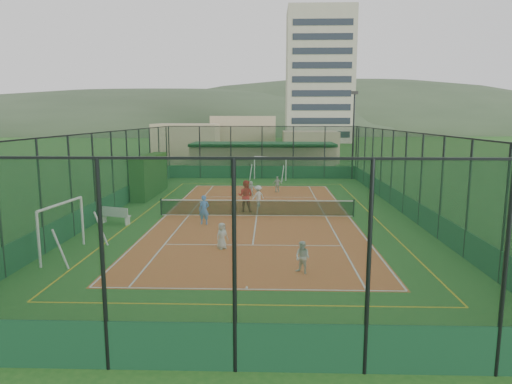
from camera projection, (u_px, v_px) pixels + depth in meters
ground at (257, 216)px, 27.44m from camera, size 300.00×300.00×0.00m
court_slab at (257, 216)px, 27.44m from camera, size 11.17×23.97×0.01m
tennis_net at (257, 207)px, 27.35m from camera, size 11.67×0.12×1.06m
perimeter_fence at (257, 175)px, 27.03m from camera, size 18.12×34.12×5.00m
floodlight_ne at (353, 136)px, 42.87m from camera, size 0.60×0.26×8.25m
clubhouse at (263, 158)px, 48.87m from camera, size 15.20×7.20×3.15m
apartment_tower at (319, 77)px, 105.49m from camera, size 15.00×12.00×30.00m
distant_hills at (268, 132)px, 175.36m from camera, size 200.00×60.00×24.00m
hedge_left at (150, 175)px, 34.47m from camera, size 1.04×6.91×3.02m
white_bench at (115, 215)px, 25.32m from camera, size 1.84×1.02×1.00m
futsal_goal_near at (62, 230)px, 19.48m from camera, size 3.56×1.38×2.24m
futsal_goal_far at (270, 169)px, 42.94m from camera, size 3.42×2.12×2.13m
child_near_left at (222, 236)px, 20.47m from camera, size 0.69×0.67×1.19m
child_near_mid at (204, 210)px, 25.16m from camera, size 0.61×0.42×1.60m
child_near_right at (303, 257)px, 17.24m from camera, size 0.77×0.74×1.25m
child_far_left at (258, 196)px, 30.15m from camera, size 1.04×0.95×1.41m
child_far_right at (277, 184)px, 35.88m from camera, size 0.74×0.32×1.26m
child_far_back at (251, 188)px, 34.31m from camera, size 1.08×0.46×1.13m
coach at (246, 196)px, 28.48m from camera, size 1.11×0.95×1.99m
tennis_balls at (253, 210)px, 29.02m from camera, size 3.48×0.83×0.07m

